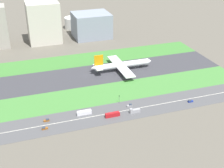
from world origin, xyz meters
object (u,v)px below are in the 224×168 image
at_px(car_4, 47,120).
at_px(bus_0, 112,115).
at_px(car_0, 190,101).
at_px(car_3, 45,128).
at_px(fuel_tank_west, 47,26).
at_px(fuel_tank_centre, 74,23).
at_px(traffic_light, 119,98).
at_px(hangar_building, 44,22).
at_px(airliner, 121,65).
at_px(office_tower, 91,25).
at_px(fuel_tank_east, 95,21).
at_px(bus_1, 84,113).
at_px(car_1, 130,105).
at_px(truck_0, 135,111).

height_order(car_4, bus_0, bus_0).
distance_m(car_0, car_3, 120.84).
distance_m(fuel_tank_west, fuel_tank_centre, 37.03).
bearing_deg(traffic_light, hangar_building, 101.82).
xyz_separation_m(car_0, fuel_tank_west, (-83.52, 237.00, 6.22)).
bearing_deg(fuel_tank_west, traffic_light, -83.04).
xyz_separation_m(airliner, fuel_tank_west, (-50.47, 159.00, 0.91)).
xyz_separation_m(bus_0, office_tower, (36.63, 192.00, 13.86)).
bearing_deg(hangar_building, fuel_tank_east, 29.71).
bearing_deg(car_4, fuel_tank_centre, 72.56).
xyz_separation_m(hangar_building, fuel_tank_west, (9.66, 45.00, -17.90)).
bearing_deg(car_3, airliner, -138.38).
height_order(airliner, car_3, airliner).
xyz_separation_m(car_3, bus_1, (32.13, 10.00, 0.90)).
distance_m(car_1, hangar_building, 188.50).
bearing_deg(bus_0, truck_0, 180.00).
height_order(airliner, car_4, airliner).
bearing_deg(car_4, car_1, 0.00).
relative_size(airliner, car_1, 14.77).
bearing_deg(car_3, car_4, -106.90).
relative_size(car_0, car_1, 1.00).
xyz_separation_m(car_3, traffic_light, (64.07, 17.99, 3.37)).
bearing_deg(bus_0, traffic_light, -123.82).
bearing_deg(fuel_tank_west, hangar_building, -102.11).
distance_m(car_0, traffic_light, 59.65).
bearing_deg(airliner, car_4, -141.26).
bearing_deg(hangar_building, office_tower, 0.00).
xyz_separation_m(traffic_light, hangar_building, (-36.40, 174.01, 20.75)).
bearing_deg(car_3, car_1, -171.92).
height_order(bus_0, fuel_tank_east, fuel_tank_east).
relative_size(car_0, fuel_tank_centre, 0.18).
distance_m(airliner, hangar_building, 130.25).
xyz_separation_m(bus_0, hangar_building, (-24.35, 192.00, 23.23)).
bearing_deg(truck_0, bus_0, -0.00).
bearing_deg(office_tower, hangar_building, 180.00).
bearing_deg(office_tower, bus_1, -107.25).
bearing_deg(hangar_building, car_3, -98.20).
height_order(bus_1, fuel_tank_west, fuel_tank_west).
bearing_deg(car_3, bus_0, -180.00).
relative_size(car_3, fuel_tank_centre, 0.18).
xyz_separation_m(truck_0, traffic_light, (-6.37, 17.99, 2.62)).
xyz_separation_m(car_0, fuel_tank_centre, (-46.50, 237.00, 6.98)).
bearing_deg(bus_1, car_3, -162.71).
relative_size(car_3, traffic_light, 0.61).
xyz_separation_m(car_0, truck_0, (-50.39, -0.00, 0.75)).
bearing_deg(car_0, car_1, -11.21).
relative_size(car_4, bus_1, 0.38).
xyz_separation_m(fuel_tank_centre, fuel_tank_east, (32.19, 0.00, 0.29)).
height_order(car_4, truck_0, truck_0).
xyz_separation_m(truck_0, office_tower, (18.20, 192.00, 14.01)).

